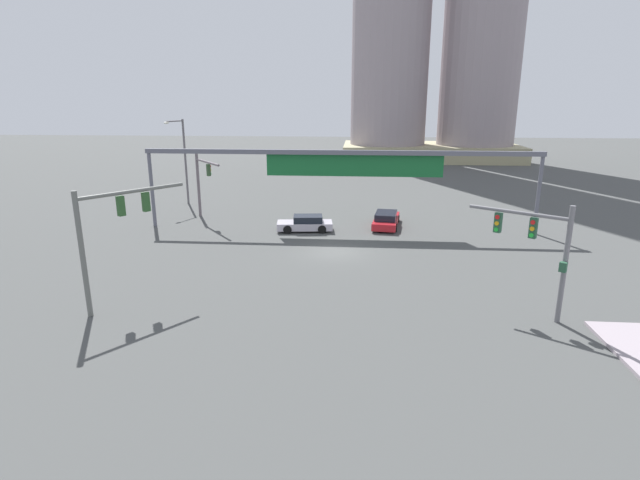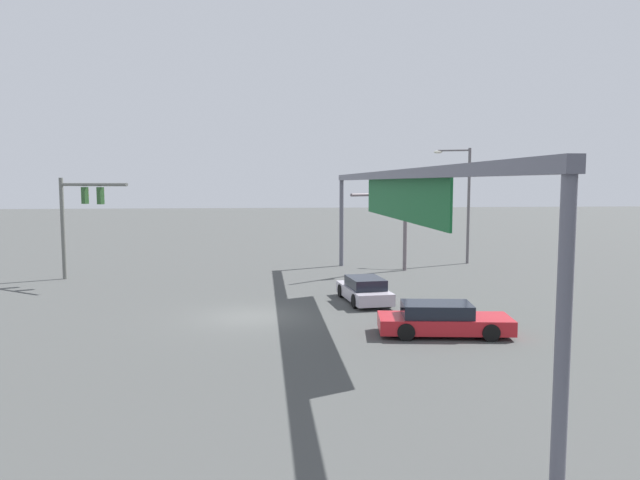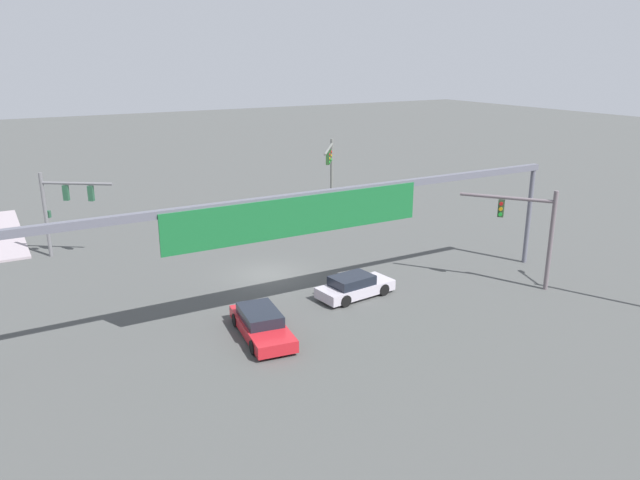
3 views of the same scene
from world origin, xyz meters
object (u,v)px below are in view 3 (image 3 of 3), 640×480
at_px(sedan_car_approaching, 354,286).
at_px(traffic_signal_near_corner, 330,165).
at_px(traffic_signal_opposite_side, 61,202).
at_px(traffic_signal_cross_street, 531,224).
at_px(sedan_car_waiting_far, 261,324).

bearing_deg(sedan_car_approaching, traffic_signal_near_corner, 57.37).
relative_size(traffic_signal_near_corner, sedan_car_approaching, 1.35).
distance_m(traffic_signal_near_corner, sedan_car_approaching, 17.48).
distance_m(traffic_signal_opposite_side, sedan_car_approaching, 19.45).
height_order(traffic_signal_opposite_side, traffic_signal_cross_street, traffic_signal_cross_street).
bearing_deg(sedan_car_approaching, traffic_signal_opposite_side, 123.54).
bearing_deg(sedan_car_approaching, traffic_signal_cross_street, -27.20).
xyz_separation_m(traffic_signal_near_corner, sedan_car_approaching, (7.59, 15.34, -3.55)).
relative_size(traffic_signal_near_corner, traffic_signal_cross_street, 1.07).
relative_size(traffic_signal_cross_street, sedan_car_waiting_far, 1.09).
xyz_separation_m(traffic_signal_near_corner, traffic_signal_opposite_side, (19.90, 0.59, -0.55)).
bearing_deg(traffic_signal_opposite_side, traffic_signal_cross_street, -5.32).
relative_size(traffic_signal_opposite_side, sedan_car_waiting_far, 1.07).
xyz_separation_m(sedan_car_approaching, sedan_car_waiting_far, (6.28, 1.85, 0.00)).
height_order(traffic_signal_near_corner, traffic_signal_cross_street, traffic_signal_near_corner).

